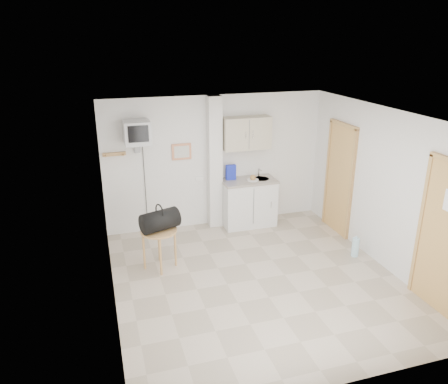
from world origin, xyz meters
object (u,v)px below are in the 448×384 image
object	(u,v)px
duffel_bag	(160,220)
crt_television	(137,133)
water_bottle	(355,247)
round_table	(159,236)

from	to	relation	value
duffel_bag	crt_television	bearing A→B (deg)	76.47
water_bottle	duffel_bag	bearing A→B (deg)	169.72
duffel_bag	water_bottle	world-z (taller)	duffel_bag
duffel_bag	water_bottle	distance (m)	3.28
duffel_bag	water_bottle	size ratio (longest dim) A/B	1.80
round_table	water_bottle	xyz separation A→B (m)	(3.19, -0.58, -0.40)
duffel_bag	water_bottle	bearing A→B (deg)	-30.27
crt_television	duffel_bag	distance (m)	1.66
duffel_bag	water_bottle	xyz separation A→B (m)	(3.17, -0.57, -0.66)
crt_television	round_table	size ratio (longest dim) A/B	3.28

